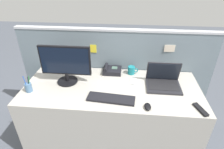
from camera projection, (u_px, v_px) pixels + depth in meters
ground_plane at (112, 137)px, 2.34m from camera, size 10.00×10.00×0.00m
desk at (112, 114)px, 2.14m from camera, size 1.83×0.77×0.76m
cubicle_divider at (115, 76)px, 2.38m from camera, size 2.32×0.08×1.24m
desktop_monitor at (65, 63)px, 1.92m from camera, size 0.53×0.22×0.41m
laptop at (163, 80)px, 1.95m from camera, size 0.35×0.27×0.24m
desk_phone at (112, 70)px, 2.19m from camera, size 0.21×0.18×0.09m
keyboard_main at (111, 99)px, 1.76m from camera, size 0.46×0.17×0.02m
computer_mouse_right_hand at (148, 107)px, 1.66m from camera, size 0.06×0.10×0.03m
pen_cup at (28, 87)px, 1.86m from camera, size 0.07×0.07×0.18m
cell_phone_silver_slab at (133, 81)px, 2.03m from camera, size 0.09×0.14×0.01m
tv_remote at (201, 109)px, 1.63m from camera, size 0.10×0.17×0.02m
coffee_mug at (132, 70)px, 2.16m from camera, size 0.12×0.08×0.09m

